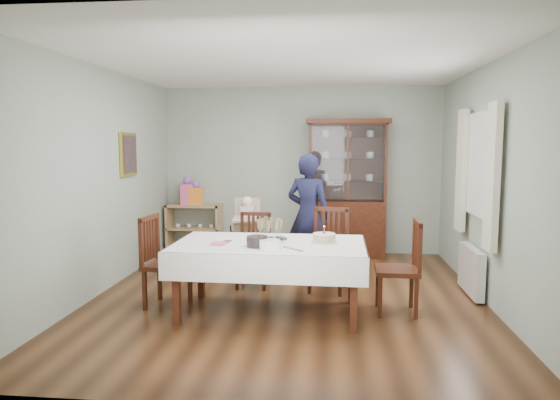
# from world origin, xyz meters

# --- Properties ---
(floor) EXTENTS (5.00, 5.00, 0.00)m
(floor) POSITION_xyz_m (0.00, 0.00, 0.00)
(floor) COLOR #593319
(floor) RESTS_ON ground
(room_shell) EXTENTS (5.00, 5.00, 5.00)m
(room_shell) POSITION_xyz_m (0.00, 0.53, 1.70)
(room_shell) COLOR #9EAA99
(room_shell) RESTS_ON floor
(dining_table) EXTENTS (2.02, 1.18, 0.76)m
(dining_table) POSITION_xyz_m (-0.14, -0.57, 0.38)
(dining_table) COLOR #452311
(dining_table) RESTS_ON floor
(china_cabinet) EXTENTS (1.30, 0.48, 2.18)m
(china_cabinet) POSITION_xyz_m (0.75, 2.26, 1.12)
(china_cabinet) COLOR #452311
(china_cabinet) RESTS_ON floor
(sideboard) EXTENTS (0.90, 0.38, 0.80)m
(sideboard) POSITION_xyz_m (-1.75, 2.28, 0.40)
(sideboard) COLOR tan
(sideboard) RESTS_ON floor
(picture_frame) EXTENTS (0.04, 0.48, 0.58)m
(picture_frame) POSITION_xyz_m (-2.22, 0.80, 1.65)
(picture_frame) COLOR gold
(picture_frame) RESTS_ON room_shell
(window) EXTENTS (0.04, 1.02, 1.22)m
(window) POSITION_xyz_m (2.22, 0.30, 1.55)
(window) COLOR white
(window) RESTS_ON room_shell
(curtain_left) EXTENTS (0.07, 0.30, 1.55)m
(curtain_left) POSITION_xyz_m (2.16, -0.32, 1.45)
(curtain_left) COLOR silver
(curtain_left) RESTS_ON room_shell
(curtain_right) EXTENTS (0.07, 0.30, 1.55)m
(curtain_right) POSITION_xyz_m (2.16, 0.92, 1.45)
(curtain_right) COLOR silver
(curtain_right) RESTS_ON room_shell
(radiator) EXTENTS (0.10, 0.80, 0.55)m
(radiator) POSITION_xyz_m (2.16, 0.30, 0.30)
(radiator) COLOR white
(radiator) RESTS_ON floor
(chair_far_left) EXTENTS (0.43, 0.43, 0.92)m
(chair_far_left) POSITION_xyz_m (-0.47, 0.42, 0.27)
(chair_far_left) COLOR #452311
(chair_far_left) RESTS_ON floor
(chair_far_right) EXTENTS (0.53, 0.53, 1.00)m
(chair_far_right) POSITION_xyz_m (0.47, 0.32, 0.30)
(chair_far_right) COLOR #452311
(chair_far_right) RESTS_ON floor
(chair_end_left) EXTENTS (0.50, 0.50, 1.00)m
(chair_end_left) POSITION_xyz_m (-1.31, -0.45, 0.30)
(chair_end_left) COLOR #452311
(chair_end_left) RESTS_ON floor
(chair_end_right) EXTENTS (0.46, 0.46, 0.99)m
(chair_end_right) POSITION_xyz_m (1.22, -0.41, 0.30)
(chair_end_right) COLOR #452311
(chair_end_right) RESTS_ON floor
(woman) EXTENTS (0.71, 0.58, 1.67)m
(woman) POSITION_xyz_m (0.19, 0.99, 0.83)
(woman) COLOR black
(woman) RESTS_ON floor
(high_chair) EXTENTS (0.52, 0.52, 1.07)m
(high_chair) POSITION_xyz_m (-0.65, 1.02, 0.42)
(high_chair) COLOR black
(high_chair) RESTS_ON floor
(champagne_tray) EXTENTS (0.38, 0.38, 0.23)m
(champagne_tray) POSITION_xyz_m (-0.16, -0.45, 0.83)
(champagne_tray) COLOR silver
(champagne_tray) RESTS_ON dining_table
(birthday_cake) EXTENTS (0.27, 0.27, 0.19)m
(birthday_cake) POSITION_xyz_m (0.43, -0.54, 0.81)
(birthday_cake) COLOR white
(birthday_cake) RESTS_ON dining_table
(plate_stack_dark) EXTENTS (0.24, 0.24, 0.11)m
(plate_stack_dark) POSITION_xyz_m (-0.24, -0.77, 0.81)
(plate_stack_dark) COLOR black
(plate_stack_dark) RESTS_ON dining_table
(plate_stack_white) EXTENTS (0.26, 0.26, 0.09)m
(plate_stack_white) POSITION_xyz_m (-0.10, -0.88, 0.81)
(plate_stack_white) COLOR white
(plate_stack_white) RESTS_ON dining_table
(napkin_stack) EXTENTS (0.16, 0.16, 0.02)m
(napkin_stack) POSITION_xyz_m (-0.65, -0.73, 0.77)
(napkin_stack) COLOR #DB5089
(napkin_stack) RESTS_ON dining_table
(cutlery) EXTENTS (0.13, 0.17, 0.01)m
(cutlery) POSITION_xyz_m (-0.63, -0.58, 0.77)
(cutlery) COLOR silver
(cutlery) RESTS_ON dining_table
(cake_knife) EXTENTS (0.23, 0.21, 0.01)m
(cake_knife) POSITION_xyz_m (0.13, -0.88, 0.77)
(cake_knife) COLOR silver
(cake_knife) RESTS_ON dining_table
(gift_bag_pink) EXTENTS (0.29, 0.24, 0.46)m
(gift_bag_pink) POSITION_xyz_m (-1.85, 2.26, 1.00)
(gift_bag_pink) COLOR #DB5089
(gift_bag_pink) RESTS_ON sideboard
(gift_bag_orange) EXTENTS (0.22, 0.15, 0.40)m
(gift_bag_orange) POSITION_xyz_m (-1.70, 2.26, 0.98)
(gift_bag_orange) COLOR orange
(gift_bag_orange) RESTS_ON sideboard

